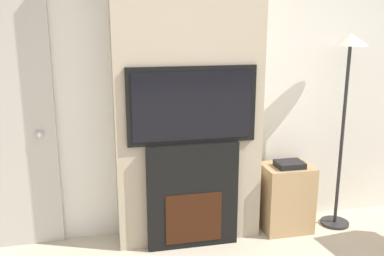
{
  "coord_description": "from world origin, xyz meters",
  "views": [
    {
      "loc": [
        -0.71,
        -1.54,
        1.84
      ],
      "look_at": [
        0.0,
        1.68,
        1.02
      ],
      "focal_mm": 40.0,
      "sensor_mm": 36.0,
      "label": 1
    }
  ],
  "objects_px": {
    "floor_lamp": "(347,80)",
    "television": "(192,105)",
    "fireplace": "(192,195)",
    "media_stand": "(286,197)"
  },
  "relations": [
    {
      "from": "floor_lamp",
      "to": "television",
      "type": "bearing_deg",
      "value": -177.14
    },
    {
      "from": "fireplace",
      "to": "television",
      "type": "relative_size",
      "value": 0.86
    },
    {
      "from": "television",
      "to": "media_stand",
      "type": "distance_m",
      "value": 1.26
    },
    {
      "from": "media_stand",
      "to": "floor_lamp",
      "type": "bearing_deg",
      "value": -2.33
    },
    {
      "from": "television",
      "to": "floor_lamp",
      "type": "bearing_deg",
      "value": 2.86
    },
    {
      "from": "fireplace",
      "to": "media_stand",
      "type": "height_order",
      "value": "fireplace"
    },
    {
      "from": "fireplace",
      "to": "television",
      "type": "xyz_separation_m",
      "value": [
        0.0,
        -0.0,
        0.76
      ]
    },
    {
      "from": "fireplace",
      "to": "media_stand",
      "type": "relative_size",
      "value": 1.37
    },
    {
      "from": "television",
      "to": "floor_lamp",
      "type": "relative_size",
      "value": 0.59
    },
    {
      "from": "floor_lamp",
      "to": "media_stand",
      "type": "height_order",
      "value": "floor_lamp"
    }
  ]
}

